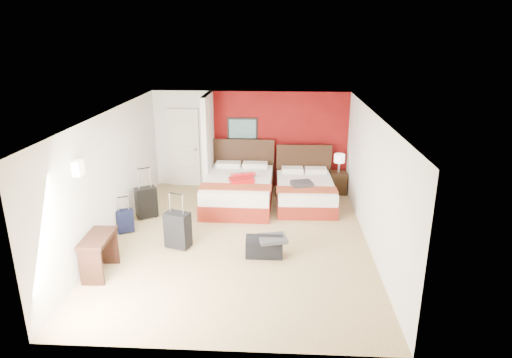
# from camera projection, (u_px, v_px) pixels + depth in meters

# --- Properties ---
(ground) EXTENTS (6.50, 6.50, 0.00)m
(ground) POSITION_uv_depth(u_px,v_px,m) (240.00, 239.00, 8.82)
(ground) COLOR tan
(ground) RESTS_ON ground
(room_walls) EXTENTS (5.02, 6.52, 2.50)m
(room_walls) POSITION_uv_depth(u_px,v_px,m) (182.00, 158.00, 9.84)
(room_walls) COLOR white
(room_walls) RESTS_ON ground
(red_accent_panel) EXTENTS (3.50, 0.04, 2.50)m
(red_accent_panel) POSITION_uv_depth(u_px,v_px,m) (279.00, 140.00, 11.44)
(red_accent_panel) COLOR maroon
(red_accent_panel) RESTS_ON ground
(partition_wall) EXTENTS (0.12, 1.20, 2.50)m
(partition_wall) POSITION_uv_depth(u_px,v_px,m) (208.00, 145.00, 10.95)
(partition_wall) COLOR silver
(partition_wall) RESTS_ON ground
(entry_door) EXTENTS (0.82, 0.06, 2.05)m
(entry_door) POSITION_uv_depth(u_px,v_px,m) (184.00, 148.00, 11.62)
(entry_door) COLOR silver
(entry_door) RESTS_ON ground
(bed_left) EXTENTS (1.59, 2.24, 0.66)m
(bed_left) POSITION_uv_depth(u_px,v_px,m) (239.00, 191.00, 10.49)
(bed_left) COLOR white
(bed_left) RESTS_ON ground
(bed_right) EXTENTS (1.37, 1.93, 0.57)m
(bed_right) POSITION_uv_depth(u_px,v_px,m) (305.00, 193.00, 10.49)
(bed_right) COLOR white
(bed_right) RESTS_ON ground
(red_suitcase_open) EXTENTS (0.75, 0.88, 0.09)m
(red_suitcase_open) POSITION_uv_depth(u_px,v_px,m) (242.00, 177.00, 10.27)
(red_suitcase_open) COLOR red
(red_suitcase_open) RESTS_ON bed_left
(jacket_bundle) EXTENTS (0.54, 0.47, 0.11)m
(jacket_bundle) POSITION_uv_depth(u_px,v_px,m) (302.00, 184.00, 10.10)
(jacket_bundle) COLOR #37373C
(jacket_bundle) RESTS_ON bed_right
(nightstand) EXTENTS (0.41, 0.41, 0.55)m
(nightstand) POSITION_uv_depth(u_px,v_px,m) (338.00, 183.00, 11.25)
(nightstand) COLOR black
(nightstand) RESTS_ON ground
(table_lamp) EXTENTS (0.30, 0.30, 0.47)m
(table_lamp) POSITION_uv_depth(u_px,v_px,m) (339.00, 163.00, 11.08)
(table_lamp) COLOR beige
(table_lamp) RESTS_ON nightstand
(suitcase_black) EXTENTS (0.52, 0.47, 0.66)m
(suitcase_black) POSITION_uv_depth(u_px,v_px,m) (146.00, 203.00, 9.75)
(suitcase_black) COLOR black
(suitcase_black) RESTS_ON ground
(suitcase_charcoal) EXTENTS (0.53, 0.42, 0.68)m
(suitcase_charcoal) POSITION_uv_depth(u_px,v_px,m) (178.00, 231.00, 8.39)
(suitcase_charcoal) COLOR black
(suitcase_charcoal) RESTS_ON ground
(suitcase_navy) EXTENTS (0.39, 0.33, 0.46)m
(suitcase_navy) POSITION_uv_depth(u_px,v_px,m) (125.00, 222.00, 9.05)
(suitcase_navy) COLOR black
(suitcase_navy) RESTS_ON ground
(duffel_bag) EXTENTS (0.67, 0.36, 0.34)m
(duffel_bag) POSITION_uv_depth(u_px,v_px,m) (264.00, 247.00, 8.12)
(duffel_bag) COLOR black
(duffel_bag) RESTS_ON ground
(jacket_draped) EXTENTS (0.58, 0.52, 0.07)m
(jacket_draped) POSITION_uv_depth(u_px,v_px,m) (273.00, 239.00, 8.00)
(jacket_draped) COLOR #3D3D42
(jacket_draped) RESTS_ON duffel_bag
(desk) EXTENTS (0.45, 0.86, 0.70)m
(desk) POSITION_uv_depth(u_px,v_px,m) (99.00, 255.00, 7.46)
(desk) COLOR black
(desk) RESTS_ON ground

